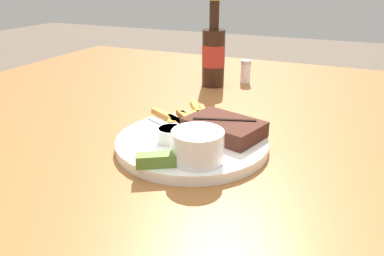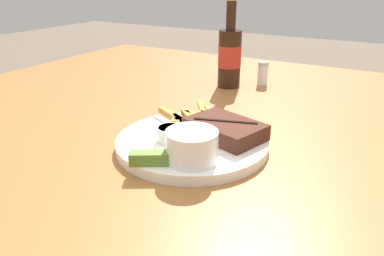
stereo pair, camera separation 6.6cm
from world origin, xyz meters
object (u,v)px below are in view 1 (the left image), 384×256
(dinner_plate, at_px, (192,143))
(dipping_sauce_cup, at_px, (171,134))
(salt_shaker, at_px, (246,72))
(steak_portion, at_px, (224,128))
(beer_bottle, at_px, (213,54))
(pickle_spear, at_px, (161,159))
(coleslaw_cup, at_px, (198,144))
(fork_utensil, at_px, (168,126))

(dinner_plate, distance_m, dipping_sauce_cup, 0.05)
(salt_shaker, bearing_deg, dipping_sauce_cup, -89.37)
(dinner_plate, bearing_deg, steak_portion, 38.69)
(steak_portion, relative_size, beer_bottle, 0.63)
(pickle_spear, bearing_deg, dinner_plate, 88.18)
(pickle_spear, height_order, beer_bottle, beer_bottle)
(dinner_plate, relative_size, salt_shaker, 4.18)
(dinner_plate, relative_size, steak_portion, 1.76)
(pickle_spear, height_order, salt_shaker, salt_shaker)
(dipping_sauce_cup, relative_size, salt_shaker, 0.75)
(dinner_plate, height_order, salt_shaker, salt_shaker)
(beer_bottle, height_order, salt_shaker, beer_bottle)
(beer_bottle, bearing_deg, steak_portion, -66.36)
(coleslaw_cup, bearing_deg, salt_shaker, 98.10)
(coleslaw_cup, bearing_deg, pickle_spear, -140.60)
(dipping_sauce_cup, bearing_deg, coleslaw_cup, -33.65)
(coleslaw_cup, xyz_separation_m, pickle_spear, (-0.05, -0.04, -0.02))
(coleslaw_cup, relative_size, fork_utensil, 0.66)
(dinner_plate, xyz_separation_m, steak_portion, (0.05, 0.04, 0.02))
(dipping_sauce_cup, xyz_separation_m, pickle_spear, (0.02, -0.08, -0.00))
(steak_portion, xyz_separation_m, pickle_spear, (-0.05, -0.15, -0.00))
(dipping_sauce_cup, distance_m, fork_utensil, 0.07)
(pickle_spear, bearing_deg, fork_utensil, 113.07)
(dinner_plate, relative_size, dipping_sauce_cup, 5.57)
(beer_bottle, bearing_deg, salt_shaker, 40.03)
(dinner_plate, relative_size, coleslaw_cup, 3.29)
(steak_portion, bearing_deg, fork_utensil, -176.31)
(steak_portion, height_order, fork_utensil, steak_portion)
(salt_shaker, bearing_deg, coleslaw_cup, -81.90)
(dinner_plate, distance_m, steak_portion, 0.06)
(fork_utensil, relative_size, salt_shaker, 1.94)
(coleslaw_cup, distance_m, pickle_spear, 0.06)
(dinner_plate, height_order, steak_portion, steak_portion)
(dinner_plate, height_order, beer_bottle, beer_bottle)
(salt_shaker, bearing_deg, fork_utensil, -94.11)
(coleslaw_cup, xyz_separation_m, salt_shaker, (-0.08, 0.53, -0.01))
(dinner_plate, bearing_deg, dipping_sauce_cup, -135.91)
(fork_utensil, bearing_deg, steak_portion, 29.21)
(pickle_spear, distance_m, beer_bottle, 0.52)
(coleslaw_cup, bearing_deg, dipping_sauce_cup, 146.35)
(pickle_spear, height_order, fork_utensil, pickle_spear)
(steak_portion, bearing_deg, coleslaw_cup, -92.55)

